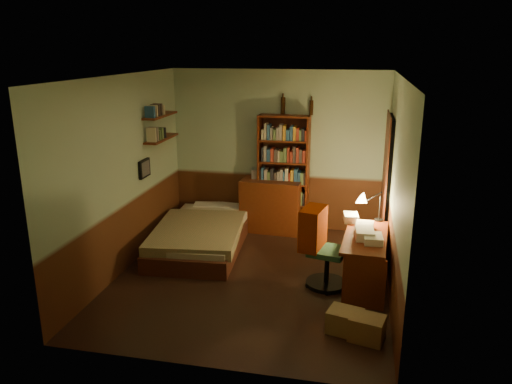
% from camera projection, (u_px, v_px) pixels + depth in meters
% --- Properties ---
extents(floor, '(3.50, 4.00, 0.02)m').
position_uv_depth(floor, '(252.00, 277.00, 6.64)').
color(floor, black).
rests_on(floor, ground).
extents(ceiling, '(3.50, 4.00, 0.02)m').
position_uv_depth(ceiling, '(252.00, 76.00, 5.90)').
color(ceiling, silver).
rests_on(ceiling, wall_back).
extents(wall_back, '(3.50, 0.02, 2.60)m').
position_uv_depth(wall_back, '(278.00, 151.00, 8.16)').
color(wall_back, '#92A988').
rests_on(wall_back, ground).
extents(wall_left, '(0.02, 4.00, 2.60)m').
position_uv_depth(wall_left, '(123.00, 175.00, 6.62)').
color(wall_left, '#92A988').
rests_on(wall_left, ground).
extents(wall_right, '(0.02, 4.00, 2.60)m').
position_uv_depth(wall_right, '(396.00, 190.00, 5.92)').
color(wall_right, '#92A988').
rests_on(wall_right, ground).
extents(wall_front, '(3.50, 0.02, 2.60)m').
position_uv_depth(wall_front, '(203.00, 241.00, 4.38)').
color(wall_front, '#92A988').
rests_on(wall_front, ground).
extents(doorway, '(0.06, 0.90, 2.00)m').
position_uv_depth(doorway, '(387.00, 186.00, 7.24)').
color(doorway, black).
rests_on(doorway, ground).
extents(door_trim, '(0.02, 0.98, 2.08)m').
position_uv_depth(door_trim, '(384.00, 185.00, 7.24)').
color(door_trim, '#3C1A10').
rests_on(door_trim, ground).
extents(bed, '(1.32, 2.27, 0.65)m').
position_uv_depth(bed, '(202.00, 226.00, 7.55)').
color(bed, olive).
rests_on(bed, ground).
extents(dresser, '(1.00, 0.55, 0.86)m').
position_uv_depth(dresser, '(271.00, 205.00, 8.18)').
color(dresser, '#521F0C').
rests_on(dresser, ground).
extents(mini_stereo, '(0.31, 0.26, 0.14)m').
position_uv_depth(mini_stereo, '(259.00, 173.00, 8.20)').
color(mini_stereo, '#B2B2B7').
rests_on(mini_stereo, dresser).
extents(bookshelf, '(0.83, 0.29, 1.90)m').
position_uv_depth(bookshelf, '(283.00, 174.00, 8.08)').
color(bookshelf, '#521F0C').
rests_on(bookshelf, ground).
extents(bottle_left, '(0.09, 0.09, 0.27)m').
position_uv_depth(bottle_left, '(283.00, 106.00, 7.89)').
color(bottle_left, black).
rests_on(bottle_left, bookshelf).
extents(bottle_right, '(0.07, 0.07, 0.23)m').
position_uv_depth(bottle_right, '(311.00, 108.00, 7.80)').
color(bottle_right, black).
rests_on(bottle_right, bookshelf).
extents(desk, '(0.60, 1.28, 0.67)m').
position_uv_depth(desk, '(364.00, 261.00, 6.32)').
color(desk, '#521F0C').
rests_on(desk, ground).
extents(paper_stack, '(0.22, 0.28, 0.10)m').
position_uv_depth(paper_stack, '(351.00, 218.00, 6.74)').
color(paper_stack, silver).
rests_on(paper_stack, desk).
extents(desk_lamp, '(0.20, 0.20, 0.60)m').
position_uv_depth(desk_lamp, '(380.00, 199.00, 6.69)').
color(desk_lamp, black).
rests_on(desk_lamp, desk).
extents(office_chair, '(0.63, 0.58, 1.08)m').
position_uv_depth(office_chair, '(328.00, 246.00, 6.23)').
color(office_chair, '#295235').
rests_on(office_chair, ground).
extents(red_jacket, '(0.30, 0.48, 0.53)m').
position_uv_depth(red_jacket, '(313.00, 181.00, 6.17)').
color(red_jacket, '#8E2500').
rests_on(red_jacket, office_chair).
extents(wall_shelf_lower, '(0.20, 0.90, 0.03)m').
position_uv_depth(wall_shelf_lower, '(162.00, 139.00, 7.54)').
color(wall_shelf_lower, '#521F0C').
rests_on(wall_shelf_lower, wall_left).
extents(wall_shelf_upper, '(0.20, 0.90, 0.03)m').
position_uv_depth(wall_shelf_upper, '(160.00, 115.00, 7.44)').
color(wall_shelf_upper, '#521F0C').
rests_on(wall_shelf_upper, wall_left).
extents(framed_picture, '(0.04, 0.32, 0.26)m').
position_uv_depth(framed_picture, '(144.00, 168.00, 7.19)').
color(framed_picture, black).
rests_on(framed_picture, wall_left).
extents(cardboard_box_a, '(0.40, 0.35, 0.26)m').
position_uv_depth(cardboard_box_a, '(367.00, 328.00, 5.18)').
color(cardboard_box_a, olive).
rests_on(cardboard_box_a, ground).
extents(cardboard_box_b, '(0.41, 0.37, 0.25)m').
position_uv_depth(cardboard_box_b, '(345.00, 321.00, 5.33)').
color(cardboard_box_b, olive).
rests_on(cardboard_box_b, ground).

